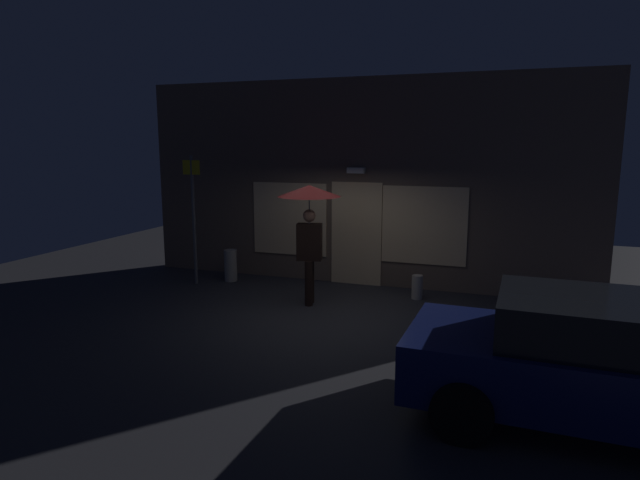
# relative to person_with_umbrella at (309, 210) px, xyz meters

# --- Properties ---
(ground_plane) EXTENTS (18.00, 18.00, 0.00)m
(ground_plane) POSITION_rel_person_with_umbrella_xyz_m (0.42, -0.44, -1.80)
(ground_plane) COLOR #2D2D33
(building_facade) EXTENTS (9.80, 0.48, 4.35)m
(building_facade) POSITION_rel_person_with_umbrella_xyz_m (0.42, 1.90, 0.36)
(building_facade) COLOR brown
(building_facade) RESTS_ON ground
(person_with_umbrella) EXTENTS (1.17, 1.17, 2.25)m
(person_with_umbrella) POSITION_rel_person_with_umbrella_xyz_m (0.00, 0.00, 0.00)
(person_with_umbrella) COLOR black
(person_with_umbrella) RESTS_ON ground
(parked_car) EXTENTS (4.37, 2.01, 1.41)m
(parked_car) POSITION_rel_person_with_umbrella_xyz_m (4.63, -3.18, -1.07)
(parked_car) COLOR navy
(parked_car) RESTS_ON ground
(street_sign_post) EXTENTS (0.40, 0.07, 2.76)m
(street_sign_post) POSITION_rel_person_with_umbrella_xyz_m (-2.85, 0.60, -0.25)
(street_sign_post) COLOR #595B60
(street_sign_post) RESTS_ON ground
(sidewalk_bollard) EXTENTS (0.21, 0.21, 0.47)m
(sidewalk_bollard) POSITION_rel_person_with_umbrella_xyz_m (1.86, 1.03, -1.56)
(sidewalk_bollard) COLOR #B2A899
(sidewalk_bollard) RESTS_ON ground
(sidewalk_bollard_2) EXTENTS (0.28, 0.28, 0.70)m
(sidewalk_bollard_2) POSITION_rel_person_with_umbrella_xyz_m (-2.26, 1.05, -1.45)
(sidewalk_bollard_2) COLOR #9E998E
(sidewalk_bollard_2) RESTS_ON ground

